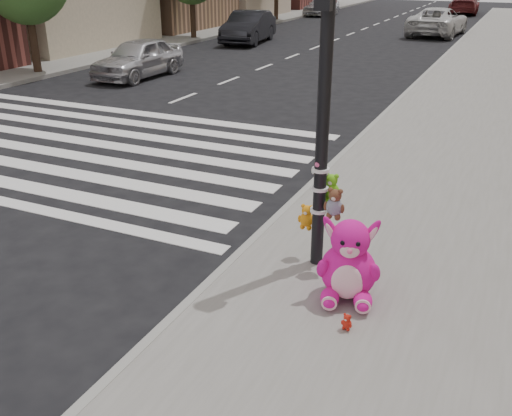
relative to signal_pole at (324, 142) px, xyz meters
The scene contains 12 objects.
ground 3.66m from the signal_pole, 145.31° to the right, with size 120.00×120.00×0.00m, color black.
sidewalk_far 24.36m from the signal_pole, 131.55° to the left, with size 6.00×80.00×0.14m, color slate.
curb_edge 8.43m from the signal_pole, 97.45° to the left, with size 0.12×80.00×0.15m, color gray.
crosswalk 8.08m from the signal_pole, 154.57° to the left, with size 11.00×6.00×0.01m, color silver, non-canonical shape.
signal_pole is the anchor object (origin of this frame).
pink_bunny 1.52m from the signal_pole, 48.82° to the right, with size 0.80×0.89×1.04m.
red_teddy 2.18m from the signal_pole, 59.31° to the right, with size 0.14×0.09×0.20m, color red, non-canonical shape.
car_silver_far 14.67m from the signal_pole, 134.61° to the left, with size 1.60×3.97×1.35m, color #B7B7BD.
car_dark_far 23.05m from the signal_pole, 117.79° to the left, with size 1.63×4.67×1.54m, color black.
car_white_near 27.62m from the signal_pole, 95.45° to the left, with size 2.47×5.36×1.49m, color silver.
car_maroon_near 42.47m from the signal_pole, 93.86° to the left, with size 2.10×5.16×1.50m, color #59191A.
car_silver_deep 38.66m from the signal_pole, 108.75° to the left, with size 1.64×4.08×1.39m, color silver.
Camera 1 is at (4.67, -4.58, 3.81)m, focal length 40.00 mm.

